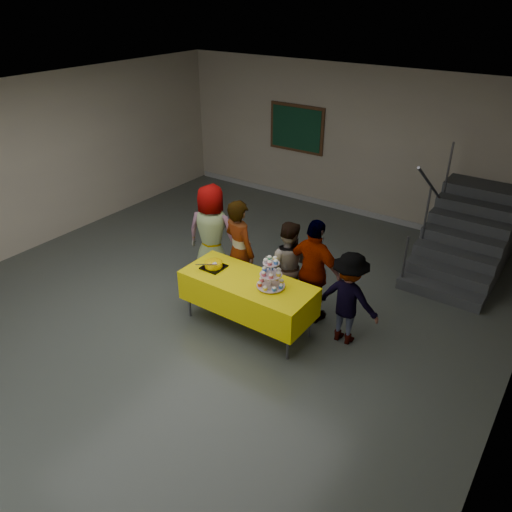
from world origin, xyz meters
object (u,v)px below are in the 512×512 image
at_px(schoolchild_c, 287,265).
at_px(schoolchild_d, 314,272).
at_px(schoolchild_e, 348,298).
at_px(schoolchild_a, 212,234).
at_px(noticeboard, 297,128).
at_px(staircase, 468,237).
at_px(cupcake_stand, 271,276).
at_px(bake_table, 248,293).
at_px(schoolchild_b, 239,251).
at_px(bear_cake, 214,264).

distance_m(schoolchild_c, schoolchild_d, 0.51).
xyz_separation_m(schoolchild_d, schoolchild_e, (0.61, -0.17, -0.12)).
distance_m(schoolchild_a, schoolchild_c, 1.38).
distance_m(schoolchild_c, noticeboard, 4.42).
xyz_separation_m(schoolchild_d, staircase, (1.35, 3.02, -0.29)).
bearing_deg(schoolchild_a, schoolchild_e, 157.61).
bearing_deg(schoolchild_a, schoolchild_d, 161.23).
xyz_separation_m(cupcake_stand, schoolchild_c, (-0.21, 0.75, -0.26)).
bearing_deg(schoolchild_c, noticeboard, -80.61).
relative_size(staircase, noticeboard, 1.85).
bearing_deg(schoolchild_e, staircase, -103.27).
distance_m(bake_table, schoolchild_e, 1.37).
height_order(schoolchild_b, schoolchild_e, schoolchild_b).
bearing_deg(bear_cake, schoolchild_e, 15.89).
height_order(staircase, noticeboard, noticeboard).
bearing_deg(noticeboard, schoolchild_c, -60.48).
xyz_separation_m(schoolchild_d, noticeboard, (-2.63, 3.85, 0.82)).
height_order(bake_table, noticeboard, noticeboard).
xyz_separation_m(cupcake_stand, staircase, (1.64, 3.68, -0.46)).
bearing_deg(bear_cake, schoolchild_a, 130.97).
xyz_separation_m(cupcake_stand, schoolchild_b, (-0.90, 0.51, -0.13)).
xyz_separation_m(cupcake_stand, bear_cake, (-0.95, -0.03, -0.12)).
xyz_separation_m(schoolchild_a, schoolchild_c, (1.38, 0.05, -0.13)).
distance_m(schoolchild_b, schoolchild_c, 0.74).
relative_size(cupcake_stand, schoolchild_a, 0.27).
bearing_deg(schoolchild_a, noticeboard, -96.50).
relative_size(schoolchild_d, staircase, 0.65).
distance_m(bear_cake, schoolchild_b, 0.54).
relative_size(schoolchild_a, schoolchild_c, 1.19).
bearing_deg(schoolchild_c, schoolchild_b, -0.72).
bearing_deg(noticeboard, staircase, -11.84).
distance_m(bear_cake, schoolchild_a, 0.97).
relative_size(bear_cake, noticeboard, 0.28).
xyz_separation_m(schoolchild_e, noticeboard, (-3.24, 4.02, 0.94)).
height_order(bear_cake, noticeboard, noticeboard).
xyz_separation_m(bear_cake, noticeboard, (-1.39, 4.55, 0.77)).
xyz_separation_m(schoolchild_c, schoolchild_e, (1.11, -0.25, -0.03)).
relative_size(cupcake_stand, staircase, 0.19).
bearing_deg(schoolchild_d, cupcake_stand, 74.00).
height_order(cupcake_stand, noticeboard, noticeboard).
height_order(bake_table, cupcake_stand, cupcake_stand).
xyz_separation_m(cupcake_stand, schoolchild_e, (0.90, 0.50, -0.28)).
bearing_deg(noticeboard, schoolchild_a, -78.79).
bearing_deg(bake_table, cupcake_stand, 3.61).
bearing_deg(schoolchild_c, bear_cake, 26.36).
relative_size(bear_cake, schoolchild_c, 0.26).
relative_size(schoolchild_e, staircase, 0.55).
relative_size(schoolchild_b, schoolchild_e, 1.23).
bearing_deg(bear_cake, noticeboard, 107.01).
distance_m(bear_cake, staircase, 4.54).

